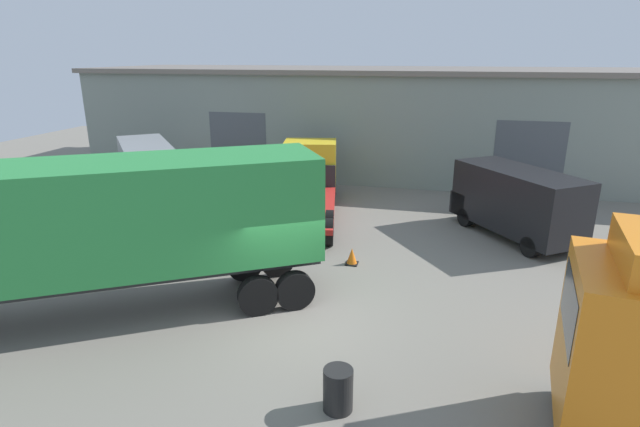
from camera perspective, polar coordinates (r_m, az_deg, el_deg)
The scene contains 8 objects.
ground_plane at distance 13.15m, azimuth -2.76°, elevation -12.21°, with size 60.00×60.00×0.00m, color slate.
warehouse_building at distance 29.91m, azimuth 7.48°, elevation 10.63°, with size 33.90×9.73×5.78m.
container_trailer_green at distance 13.62m, azimuth -26.46°, elevation -1.10°, with size 11.87×8.53×4.08m.
delivery_van_grey at distance 23.82m, azimuth -19.10°, elevation 4.55°, with size 5.24×5.85×2.78m.
delivery_van_black at distance 19.81m, azimuth 21.29°, elevation 1.42°, with size 4.65×5.32×2.57m.
flatbed_truck_yellow at distance 22.53m, azimuth -1.29°, elevation 4.25°, with size 3.89×8.15×2.69m.
oil_drum at distance 10.13m, azimuth 2.08°, elevation -19.47°, with size 0.58×0.58×0.88m.
traffic_cone at distance 16.35m, azimuth 3.67°, elevation -4.96°, with size 0.40×0.40×0.55m.
Camera 1 is at (3.32, -10.89, 6.58)m, focal length 28.00 mm.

